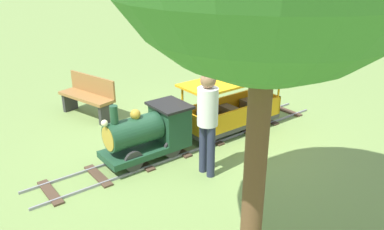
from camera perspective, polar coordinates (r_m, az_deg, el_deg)
ground_plane at (r=6.83m, az=0.89°, el=-4.01°), size 60.00×60.00×0.00m
track at (r=6.76m, az=0.17°, el=-4.13°), size 0.71×5.70×0.04m
locomotive at (r=6.12m, az=-6.23°, el=-2.39°), size 0.67×1.45×1.01m
passenger_car at (r=7.14m, az=5.89°, el=0.79°), size 0.77×2.00×0.97m
conductor_person at (r=5.48m, az=2.30°, el=0.06°), size 0.30×0.30×1.62m
park_bench at (r=8.09m, az=-15.00°, el=2.67°), size 1.36×0.72×0.82m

